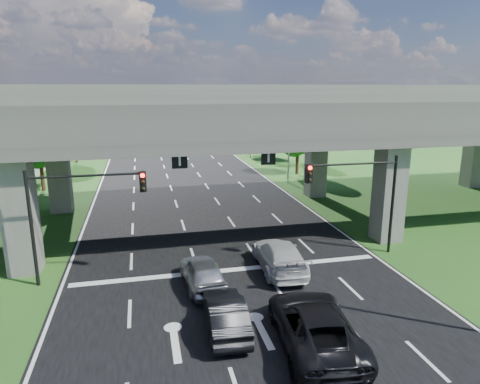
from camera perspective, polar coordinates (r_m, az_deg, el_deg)
name	(u,v)px	position (r m, az deg, el deg)	size (l,w,h in m)	color
ground	(246,300)	(20.99, 0.86, -14.26)	(160.00, 160.00, 0.00)	#204F19
road	(212,232)	(29.99, -3.77, -5.37)	(18.00, 120.00, 0.03)	black
overpass	(205,116)	(30.35, -4.64, 10.13)	(80.00, 15.00, 10.00)	#363431
signal_right	(361,188)	(25.76, 15.84, 0.55)	(5.76, 0.54, 6.00)	black
signal_left	(76,204)	(22.87, -21.05, -1.52)	(5.76, 0.54, 6.00)	black
streetlight_far	(286,127)	(44.60, 6.11, 8.63)	(3.38, 0.25, 10.00)	gray
streetlight_beyond	(248,116)	(59.89, 1.04, 10.05)	(3.38, 0.25, 10.00)	gray
tree_left_near	(39,141)	(45.24, -25.24, 6.15)	(4.50, 4.50, 7.80)	black
tree_left_mid	(26,139)	(53.73, -26.61, 6.34)	(3.91, 3.90, 6.76)	black
tree_left_far	(73,124)	(60.73, -21.32, 8.50)	(4.80, 4.80, 8.32)	black
tree_right_near	(298,135)	(49.48, 7.80, 7.53)	(4.20, 4.20, 7.28)	black
tree_right_mid	(298,130)	(58.01, 7.77, 8.14)	(3.91, 3.90, 6.76)	black
tree_right_far	(254,121)	(64.32, 1.86, 9.39)	(4.50, 4.50, 7.80)	black
car_silver	(203,272)	(21.97, -4.97, -10.61)	(1.84, 4.57, 1.56)	#A0A2A7
car_dark	(225,314)	(18.40, -1.95, -15.93)	(1.54, 4.41, 1.45)	black
car_white	(279,256)	(23.91, 5.28, -8.44)	(2.26, 5.55, 1.61)	#B5B5B5
car_trailing	(314,325)	(17.65, 9.88, -17.08)	(2.83, 6.13, 1.70)	black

